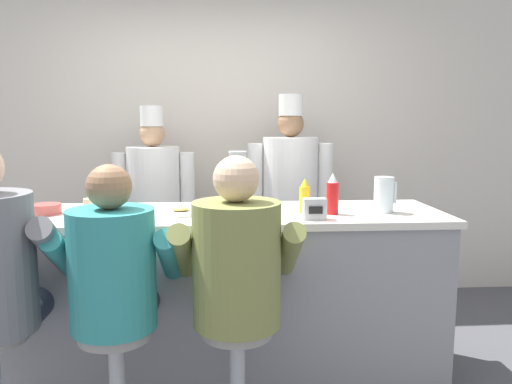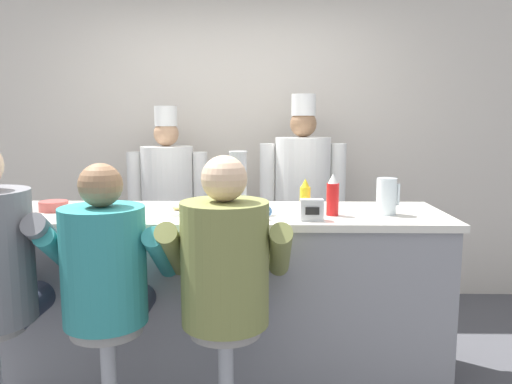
# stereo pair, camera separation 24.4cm
# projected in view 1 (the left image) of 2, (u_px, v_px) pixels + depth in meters

# --- Properties ---
(wall_back) EXTENTS (10.00, 0.06, 2.70)m
(wall_back) POSITION_uv_depth(u_px,v_px,m) (213.00, 141.00, 4.28)
(wall_back) COLOR beige
(wall_back) RESTS_ON ground_plane
(diner_counter) EXTENTS (2.69, 0.74, 1.00)m
(diner_counter) POSITION_uv_depth(u_px,v_px,m) (211.00, 296.00, 2.94)
(diner_counter) COLOR gray
(diner_counter) RESTS_ON ground_plane
(ketchup_bottle_red) EXTENTS (0.07, 0.07, 0.23)m
(ketchup_bottle_red) POSITION_uv_depth(u_px,v_px,m) (333.00, 195.00, 2.79)
(ketchup_bottle_red) COLOR red
(ketchup_bottle_red) RESTS_ON diner_counter
(mustard_bottle_yellow) EXTENTS (0.06, 0.06, 0.20)m
(mustard_bottle_yellow) POSITION_uv_depth(u_px,v_px,m) (305.00, 197.00, 2.84)
(mustard_bottle_yellow) COLOR yellow
(mustard_bottle_yellow) RESTS_ON diner_counter
(hot_sauce_bottle_orange) EXTENTS (0.03, 0.03, 0.13)m
(hot_sauce_bottle_orange) POSITION_uv_depth(u_px,v_px,m) (228.00, 205.00, 2.72)
(hot_sauce_bottle_orange) COLOR orange
(hot_sauce_bottle_orange) RESTS_ON diner_counter
(water_pitcher_clear) EXTENTS (0.13, 0.11, 0.20)m
(water_pitcher_clear) POSITION_uv_depth(u_px,v_px,m) (384.00, 195.00, 2.85)
(water_pitcher_clear) COLOR silver
(water_pitcher_clear) RESTS_ON diner_counter
(breakfast_plate) EXTENTS (0.23, 0.23, 0.05)m
(breakfast_plate) POSITION_uv_depth(u_px,v_px,m) (181.00, 212.00, 2.80)
(breakfast_plate) COLOR white
(breakfast_plate) RESTS_ON diner_counter
(cereal_bowl) EXTENTS (0.17, 0.17, 0.06)m
(cereal_bowl) POSITION_uv_depth(u_px,v_px,m) (46.00, 209.00, 2.80)
(cereal_bowl) COLOR #B24C47
(cereal_bowl) RESTS_ON diner_counter
(coffee_mug_tan) EXTENTS (0.13, 0.09, 0.08)m
(coffee_mug_tan) POSITION_uv_depth(u_px,v_px,m) (92.00, 205.00, 2.87)
(coffee_mug_tan) COLOR beige
(coffee_mug_tan) RESTS_ON diner_counter
(coffee_mug_blue) EXTENTS (0.13, 0.08, 0.08)m
(coffee_mug_blue) POSITION_uv_depth(u_px,v_px,m) (260.00, 212.00, 2.65)
(coffee_mug_blue) COLOR #4C7AB2
(coffee_mug_blue) RESTS_ON diner_counter
(cup_stack_steel) EXTENTS (0.10, 0.10, 0.35)m
(cup_stack_steel) POSITION_uv_depth(u_px,v_px,m) (238.00, 182.00, 2.83)
(cup_stack_steel) COLOR #B7BABF
(cup_stack_steel) RESTS_ON diner_counter
(napkin_dispenser_chrome) EXTENTS (0.12, 0.07, 0.11)m
(napkin_dispenser_chrome) POSITION_uv_depth(u_px,v_px,m) (315.00, 209.00, 2.65)
(napkin_dispenser_chrome) COLOR silver
(napkin_dispenser_chrome) RESTS_ON diner_counter
(diner_seated_teal) EXTENTS (0.58, 0.57, 1.34)m
(diner_seated_teal) POSITION_uv_depth(u_px,v_px,m) (115.00, 277.00, 2.25)
(diner_seated_teal) COLOR #B2B5BA
(diner_seated_teal) RESTS_ON ground_plane
(diner_seated_olive) EXTENTS (0.61, 0.60, 1.38)m
(diner_seated_olive) POSITION_uv_depth(u_px,v_px,m) (237.00, 271.00, 2.29)
(diner_seated_olive) COLOR #B2B5BA
(diner_seated_olive) RESTS_ON ground_plane
(cook_in_whites_near) EXTENTS (0.64, 0.41, 1.64)m
(cook_in_whites_near) POSITION_uv_depth(u_px,v_px,m) (154.00, 201.00, 3.92)
(cook_in_whites_near) COLOR #232328
(cook_in_whites_near) RESTS_ON ground_plane
(cook_in_whites_far) EXTENTS (0.67, 0.43, 1.73)m
(cook_in_whites_far) POSITION_uv_depth(u_px,v_px,m) (290.00, 194.00, 3.96)
(cook_in_whites_far) COLOR #232328
(cook_in_whites_far) RESTS_ON ground_plane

